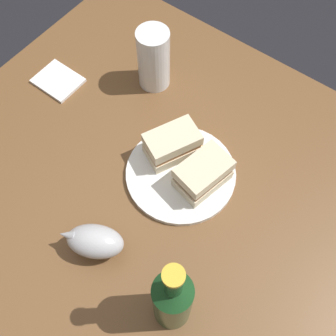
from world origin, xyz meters
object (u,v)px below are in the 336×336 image
plate (181,173)px  napkin (58,81)px  sandwich_half_left (203,174)px  pint_glass (154,62)px  cider_bottle (172,299)px  gravy_boat (94,241)px  sandwich_half_right (174,145)px

plate → napkin: size_ratio=2.20×
sandwich_half_left → pint_glass: pint_glass is taller
pint_glass → cider_bottle: bearing=131.2°
plate → gravy_boat: (0.04, 0.24, 0.04)m
sandwich_half_left → napkin: 0.45m
plate → gravy_boat: size_ratio=1.84×
sandwich_half_left → sandwich_half_right: (0.09, -0.02, -0.00)m
pint_glass → cider_bottle: (-0.37, 0.42, 0.04)m
cider_bottle → napkin: size_ratio=2.46×
gravy_boat → pint_glass: bearing=-67.0°
gravy_boat → napkin: 0.45m
plate → sandwich_half_left: bearing=-168.9°
gravy_boat → napkin: size_ratio=1.20×
cider_bottle → napkin: bearing=-25.9°
napkin → plate: bearing=176.0°
pint_glass → napkin: pint_glass is taller
sandwich_half_left → napkin: size_ratio=1.14×
sandwich_half_right → cider_bottle: (-0.20, 0.27, 0.06)m
sandwich_half_right → plate: bearing=144.4°
pint_glass → napkin: bearing=37.5°
gravy_boat → plate: bearing=-98.4°
cider_bottle → sandwich_half_right: bearing=-54.0°
sandwich_half_right → gravy_boat: sandwich_half_right is taller
plate → cider_bottle: cider_bottle is taller
sandwich_half_left → sandwich_half_right: bearing=-12.2°
plate → cider_bottle: size_ratio=0.89×
sandwich_half_right → cider_bottle: cider_bottle is taller
sandwich_half_left → pint_glass: (0.26, -0.17, 0.02)m
plate → pint_glass: size_ratio=1.53×
sandwich_half_right → napkin: sandwich_half_right is taller
sandwich_half_left → napkin: sandwich_half_left is taller
cider_bottle → pint_glass: bearing=-48.8°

